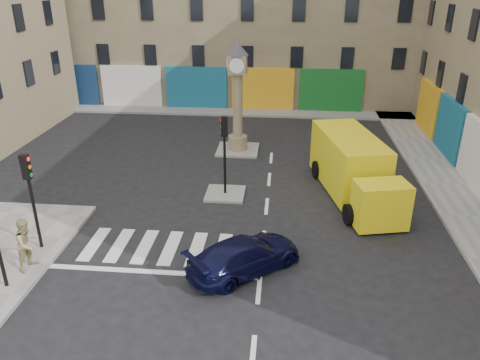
# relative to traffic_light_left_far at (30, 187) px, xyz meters

# --- Properties ---
(ground) EXTENTS (120.00, 120.00, 0.00)m
(ground) POSITION_rel_traffic_light_left_far_xyz_m (8.30, -2.60, -2.62)
(ground) COLOR black
(ground) RESTS_ON ground
(sidewalk_right) EXTENTS (2.60, 30.00, 0.15)m
(sidewalk_right) POSITION_rel_traffic_light_left_far_xyz_m (17.00, 7.40, -2.55)
(sidewalk_right) COLOR gray
(sidewalk_right) RESTS_ON ground
(sidewalk_far) EXTENTS (32.00, 2.40, 0.15)m
(sidewalk_far) POSITION_rel_traffic_light_left_far_xyz_m (4.30, 19.60, -2.55)
(sidewalk_far) COLOR gray
(sidewalk_far) RESTS_ON ground
(island_near) EXTENTS (1.80, 1.80, 0.12)m
(island_near) POSITION_rel_traffic_light_left_far_xyz_m (6.30, 5.40, -2.56)
(island_near) COLOR gray
(island_near) RESTS_ON ground
(island_far) EXTENTS (2.40, 2.40, 0.12)m
(island_far) POSITION_rel_traffic_light_left_far_xyz_m (6.30, 11.40, -2.56)
(island_far) COLOR gray
(island_far) RESTS_ON ground
(traffic_light_left_far) EXTENTS (0.28, 0.22, 3.70)m
(traffic_light_left_far) POSITION_rel_traffic_light_left_far_xyz_m (0.00, 0.00, 0.00)
(traffic_light_left_far) COLOR black
(traffic_light_left_far) RESTS_ON sidewalk_left
(traffic_light_island) EXTENTS (0.28, 0.22, 3.70)m
(traffic_light_island) POSITION_rel_traffic_light_left_far_xyz_m (6.30, 5.40, -0.03)
(traffic_light_island) COLOR black
(traffic_light_island) RESTS_ON island_near
(clock_pillar) EXTENTS (1.20, 1.20, 6.10)m
(clock_pillar) POSITION_rel_traffic_light_left_far_xyz_m (6.30, 11.40, 0.93)
(clock_pillar) COLOR #877858
(clock_pillar) RESTS_ON island_far
(navy_sedan) EXTENTS (4.33, 4.09, 1.23)m
(navy_sedan) POSITION_rel_traffic_light_left_far_xyz_m (7.74, -0.58, -2.00)
(navy_sedan) COLOR black
(navy_sedan) RESTS_ON ground
(yellow_van) EXTENTS (3.75, 7.60, 2.66)m
(yellow_van) POSITION_rel_traffic_light_left_far_xyz_m (12.21, 6.11, -1.30)
(yellow_van) COLOR yellow
(yellow_van) RESTS_ON ground
(pedestrian_tan) EXTENTS (0.95, 1.09, 1.89)m
(pedestrian_tan) POSITION_rel_traffic_light_left_far_xyz_m (0.30, -1.29, -1.53)
(pedestrian_tan) COLOR tan
(pedestrian_tan) RESTS_ON sidewalk_left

